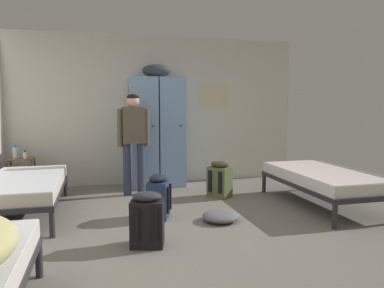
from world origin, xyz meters
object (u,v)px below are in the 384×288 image
at_px(bed_right, 321,178).
at_px(backpack_navy, 158,197).
at_px(lotion_bottle, 25,155).
at_px(bed_left_rear, 24,186).
at_px(water_bottle, 15,152).
at_px(backpack_olive, 220,180).
at_px(clothes_pile_grey, 221,216).
at_px(backpack_black, 147,220).
at_px(locker_bank, 157,130).
at_px(shelf_unit, 21,173).
at_px(person_traveler, 134,135).

relative_size(bed_right, backpack_navy, 3.45).
bearing_deg(lotion_bottle, backpack_navy, -43.38).
height_order(bed_left_rear, water_bottle, water_bottle).
bearing_deg(bed_right, backpack_olive, 146.16).
bearing_deg(lotion_bottle, clothes_pile_grey, -38.70).
bearing_deg(backpack_black, bed_right, 19.61).
distance_m(bed_left_rear, backpack_olive, 2.71).
height_order(locker_bank, backpack_navy, locker_bank).
height_order(water_bottle, lotion_bottle, water_bottle).
bearing_deg(backpack_black, bed_left_rear, 134.40).
relative_size(water_bottle, backpack_navy, 0.38).
height_order(backpack_black, backpack_navy, same).
distance_m(shelf_unit, backpack_olive, 3.08).
height_order(locker_bank, bed_left_rear, locker_bank).
height_order(shelf_unit, backpack_olive, shelf_unit).
height_order(bed_right, water_bottle, water_bottle).
distance_m(shelf_unit, backpack_navy, 2.54).
height_order(backpack_black, clothes_pile_grey, backpack_black).
bearing_deg(locker_bank, person_traveler, -128.77).
relative_size(person_traveler, clothes_pile_grey, 3.45).
relative_size(shelf_unit, backpack_black, 1.04).
bearing_deg(backpack_olive, backpack_black, -127.93).
relative_size(shelf_unit, person_traveler, 0.37).
bearing_deg(clothes_pile_grey, bed_left_rear, 160.31).
bearing_deg(clothes_pile_grey, shelf_unit, 141.52).
distance_m(bed_left_rear, backpack_navy, 1.69).
xyz_separation_m(backpack_navy, backpack_olive, (1.09, 0.83, 0.00)).
relative_size(bed_right, backpack_black, 3.45).
bearing_deg(person_traveler, locker_bank, 51.23).
xyz_separation_m(bed_left_rear, backpack_olive, (2.69, 0.31, -0.12)).
bearing_deg(backpack_navy, clothes_pile_grey, -23.87).
xyz_separation_m(lotion_bottle, backpack_black, (1.54, -2.56, -0.37)).
bearing_deg(backpack_olive, clothes_pile_grey, -108.02).
distance_m(backpack_olive, clothes_pile_grey, 1.22).
xyz_separation_m(bed_left_rear, backpack_black, (1.36, -1.39, -0.12)).
xyz_separation_m(person_traveler, backpack_black, (-0.08, -2.16, -0.68)).
bearing_deg(backpack_olive, backpack_navy, -142.71).
distance_m(locker_bank, backpack_navy, 2.00).
bearing_deg(bed_right, backpack_black, -160.39).
bearing_deg(shelf_unit, water_bottle, 165.96).
distance_m(water_bottle, backpack_olive, 3.18).
height_order(locker_bank, shelf_unit, locker_bank).
xyz_separation_m(locker_bank, lotion_bottle, (-2.08, -0.16, -0.34)).
relative_size(shelf_unit, water_bottle, 2.76).
bearing_deg(lotion_bottle, backpack_olive, -16.65).
distance_m(water_bottle, backpack_black, 3.15).
distance_m(bed_left_rear, backpack_black, 1.95).
relative_size(person_traveler, backpack_black, 2.83).
relative_size(backpack_navy, backpack_olive, 1.00).
distance_m(backpack_black, backpack_navy, 0.91).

